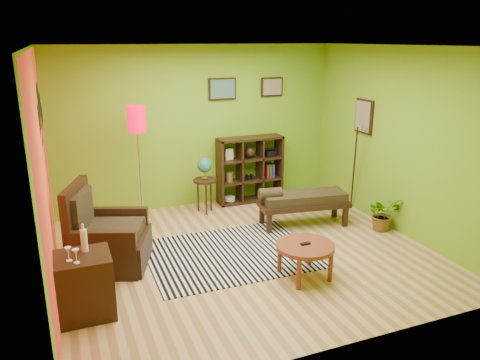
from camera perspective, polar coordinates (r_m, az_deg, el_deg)
name	(u,v)px	position (r m, az deg, el deg)	size (l,w,h in m)	color
ground	(247,253)	(6.64, 0.83, -8.92)	(5.00, 5.00, 0.00)	tan
room_shell	(240,127)	(6.05, 0.03, 6.52)	(5.04, 4.54, 2.82)	#6EA11B
zebra_rug	(231,253)	(6.62, -1.16, -8.94)	(2.28, 1.75, 0.01)	silver
coffee_table	(305,249)	(5.92, 7.95, -8.32)	(0.73, 0.73, 0.47)	brown
armchair	(106,241)	(6.43, -16.03, -7.17)	(1.18, 1.16, 1.12)	black
side_cabinet	(84,285)	(5.40, -18.46, -12.06)	(0.59, 0.54, 1.01)	black
floor_lamp	(137,130)	(7.26, -12.41, 5.96)	(0.29, 0.29, 1.93)	silver
globe_table	(205,171)	(7.92, -4.34, 1.05)	(0.40, 0.40, 0.97)	black
cube_shelf	(251,169)	(8.51, 1.30, 1.29)	(1.20, 0.35, 1.20)	black
bench	(301,200)	(7.50, 7.50, -2.45)	(1.49, 0.71, 0.66)	black
potted_plant	(383,217)	(7.66, 16.99, -4.36)	(0.48, 0.54, 0.42)	#26661E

